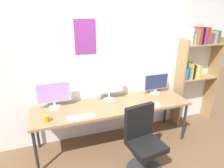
% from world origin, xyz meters
% --- Properties ---
extents(ground_plane, '(12.00, 12.00, 0.00)m').
position_xyz_m(ground_plane, '(0.00, 0.00, 0.00)').
color(ground_plane, brown).
extents(wall_back, '(4.94, 0.11, 2.60)m').
position_xyz_m(wall_back, '(-0.00, 1.02, 1.30)').
color(wall_back, silver).
rests_on(wall_back, ground_plane).
extents(desk, '(2.54, 0.68, 0.74)m').
position_xyz_m(desk, '(0.00, 0.60, 0.69)').
color(desk, '#936D47').
rests_on(desk, ground_plane).
extents(bookshelf, '(0.83, 0.28, 1.90)m').
position_xyz_m(bookshelf, '(1.78, 0.83, 1.27)').
color(bookshelf, '#9E7A4C').
rests_on(bookshelf, ground_plane).
extents(office_chair, '(0.52, 0.52, 0.99)m').
position_xyz_m(office_chair, '(0.20, -0.12, 0.40)').
color(office_chair, '#2D2D33').
rests_on(office_chair, ground_plane).
extents(monitor_left, '(0.52, 0.18, 0.43)m').
position_xyz_m(monitor_left, '(-0.90, 0.81, 0.98)').
color(monitor_left, silver).
rests_on(monitor_left, desk).
extents(monitor_center, '(0.48, 0.18, 0.42)m').
position_xyz_m(monitor_center, '(0.00, 0.81, 0.98)').
color(monitor_center, silver).
rests_on(monitor_center, desk).
extents(monitor_right, '(0.48, 0.18, 0.38)m').
position_xyz_m(monitor_right, '(0.90, 0.81, 0.94)').
color(monitor_right, silver).
rests_on(monitor_right, desk).
extents(keyboard_left, '(0.40, 0.13, 0.02)m').
position_xyz_m(keyboard_left, '(-0.56, 0.37, 0.75)').
color(keyboard_left, silver).
rests_on(keyboard_left, desk).
extents(keyboard_right, '(0.34, 0.13, 0.02)m').
position_xyz_m(keyboard_right, '(0.56, 0.37, 0.75)').
color(keyboard_right, silver).
rests_on(keyboard_right, desk).
extents(computer_mouse, '(0.06, 0.10, 0.03)m').
position_xyz_m(computer_mouse, '(0.15, 0.35, 0.76)').
color(computer_mouse, silver).
rests_on(computer_mouse, desk).
extents(coffee_mug, '(0.11, 0.08, 0.09)m').
position_xyz_m(coffee_mug, '(-1.03, 0.42, 0.79)').
color(coffee_mug, orange).
rests_on(coffee_mug, desk).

